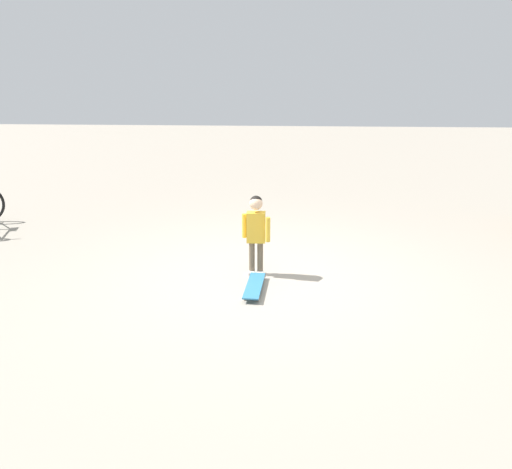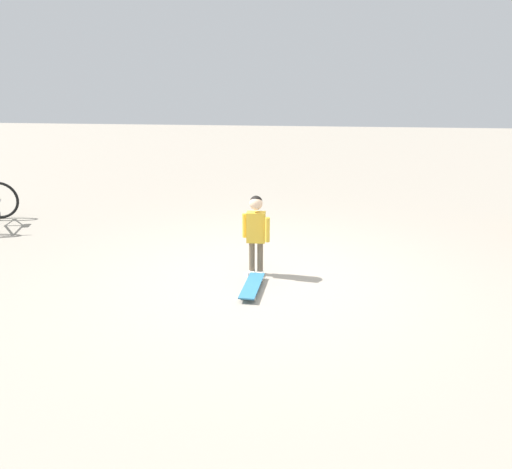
% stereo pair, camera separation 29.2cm
% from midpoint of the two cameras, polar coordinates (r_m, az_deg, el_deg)
% --- Properties ---
extents(ground_plane, '(50.00, 50.00, 0.00)m').
position_cam_midpoint_polar(ground_plane, '(5.89, -0.16, -5.54)').
color(ground_plane, '#9E9384').
extents(child_person, '(0.21, 0.38, 1.06)m').
position_cam_midpoint_polar(child_person, '(5.80, -1.44, 0.98)').
color(child_person, brown).
rests_on(child_person, ground).
extents(skateboard, '(0.77, 0.22, 0.07)m').
position_cam_midpoint_polar(skateboard, '(5.53, -1.73, -6.51)').
color(skateboard, teal).
rests_on(skateboard, ground).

